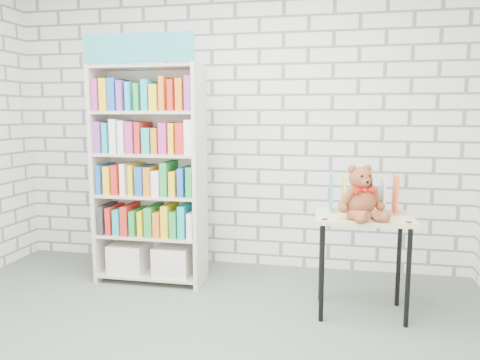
# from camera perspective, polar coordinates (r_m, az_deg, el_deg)

# --- Properties ---
(room_shell) EXTENTS (4.52, 4.02, 2.81)m
(room_shell) POSITION_cam_1_polar(r_m,az_deg,el_deg) (2.71, -9.66, 13.77)
(room_shell) COLOR silver
(room_shell) RESTS_ON ground
(bookshelf) EXTENTS (0.96, 0.37, 2.16)m
(bookshelf) POSITION_cam_1_polar(r_m,az_deg,el_deg) (4.23, -10.95, 0.80)
(bookshelf) COLOR beige
(bookshelf) RESTS_ON ground
(display_table) EXTENTS (0.73, 0.52, 0.76)m
(display_table) POSITION_cam_1_polar(r_m,az_deg,el_deg) (3.62, 14.79, -5.83)
(display_table) COLOR #D9BD82
(display_table) RESTS_ON ground
(table_books) EXTENTS (0.50, 0.24, 0.29)m
(table_books) POSITION_cam_1_polar(r_m,az_deg,el_deg) (3.68, 14.76, -1.56)
(table_books) COLOR #28B0AD
(table_books) RESTS_ON display_table
(teddy_bear) EXTENTS (0.37, 0.35, 0.39)m
(teddy_bear) POSITION_cam_1_polar(r_m,az_deg,el_deg) (3.46, 14.56, -2.03)
(teddy_bear) COLOR brown
(teddy_bear) RESTS_ON display_table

